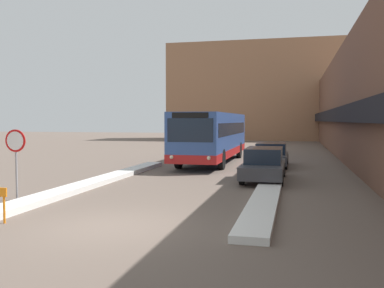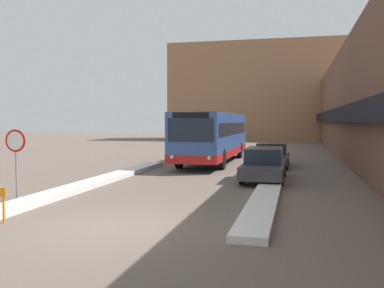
% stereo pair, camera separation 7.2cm
% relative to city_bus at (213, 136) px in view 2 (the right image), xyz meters
% --- Properties ---
extents(ground_plane, '(160.00, 160.00, 0.00)m').
position_rel_city_bus_xyz_m(ground_plane, '(0.58, -16.92, -1.73)').
color(ground_plane, '#66564C').
extents(building_row_right, '(5.50, 60.00, 7.78)m').
position_rel_city_bus_xyz_m(building_row_right, '(10.55, 7.08, 2.15)').
color(building_row_right, brown).
rests_on(building_row_right, ground_plane).
extents(building_backdrop_far, '(26.00, 8.00, 13.38)m').
position_rel_city_bus_xyz_m(building_backdrop_far, '(0.58, 34.30, 4.96)').
color(building_backdrop_far, '#996B4C').
rests_on(building_backdrop_far, ground_plane).
extents(snow_bank_left, '(0.90, 16.62, 0.21)m').
position_rel_city_bus_xyz_m(snow_bank_left, '(-3.02, -10.90, -1.62)').
color(snow_bank_left, silver).
rests_on(snow_bank_left, ground_plane).
extents(snow_bank_right, '(0.90, 15.73, 0.19)m').
position_rel_city_bus_xyz_m(snow_bank_right, '(4.18, -9.84, -1.63)').
color(snow_bank_right, silver).
rests_on(snow_bank_right, ground_plane).
extents(city_bus, '(2.73, 12.19, 3.14)m').
position_rel_city_bus_xyz_m(city_bus, '(0.00, 0.00, 0.00)').
color(city_bus, '#335193').
rests_on(city_bus, ground_plane).
extents(parked_car_front, '(1.81, 4.86, 1.47)m').
position_rel_city_bus_xyz_m(parked_car_front, '(3.78, -7.49, -0.98)').
color(parked_car_front, '#38383D').
rests_on(parked_car_front, ground_plane).
extents(parked_car_middle, '(1.92, 4.63, 1.38)m').
position_rel_city_bus_xyz_m(parked_car_middle, '(3.78, -1.45, -1.03)').
color(parked_car_middle, '#38383D').
rests_on(parked_car_middle, ground_plane).
extents(stop_sign, '(0.76, 0.08, 2.39)m').
position_rel_city_bus_xyz_m(stop_sign, '(-3.99, -14.30, 0.01)').
color(stop_sign, gray).
rests_on(stop_sign, ground_plane).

